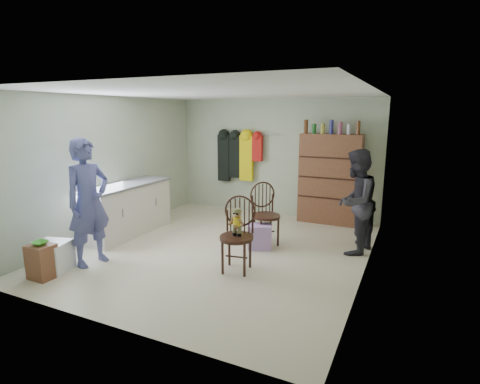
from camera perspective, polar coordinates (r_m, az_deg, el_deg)
The scene contains 13 objects.
ground_plane at distance 6.24m, azimuth -2.89°, elevation -8.71°, with size 5.00×5.00×0.00m, color beige.
room_walls at distance 6.34m, azimuth -0.77°, elevation 6.32°, with size 5.00×5.00×5.00m.
counter at distance 7.19m, azimuth -16.79°, elevation -2.47°, with size 0.64×1.86×0.94m.
stool at distance 5.79m, azimuth -27.94°, elevation -9.33°, with size 0.33×0.28×0.47m, color brown.
bowl at distance 5.71m, azimuth -28.20°, elevation -6.88°, with size 0.20×0.20×0.05m, color green.
plastic_tub at distance 5.99m, azimuth -26.70°, elevation -8.78°, with size 0.45×0.42×0.42m, color white.
chair_front at distance 5.28m, azimuth -0.37°, elevation -5.68°, with size 0.55×0.55×1.06m.
chair_far at distance 6.39m, azimuth 3.82°, elevation -2.91°, with size 0.66×0.66×1.05m.
striped_bag at distance 6.22m, azimuth 2.96°, elevation -6.81°, with size 0.38×0.30×0.41m, color pink.
person_left at distance 5.84m, azimuth -22.09°, elevation -1.49°, with size 0.68×0.45×1.86m, color #4E518F.
person_right at distance 6.15m, azimuth 17.18°, elevation -1.46°, with size 0.81×0.63×1.66m, color #2D2B33.
dresser at distance 7.70m, azimuth 13.52°, elevation 2.00°, with size 1.20×0.39×2.07m.
coat_rack at distance 8.39m, azimuth -0.30°, elevation 5.46°, with size 1.42×0.12×1.09m.
Camera 1 is at (2.77, -5.14, 2.20)m, focal length 28.00 mm.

